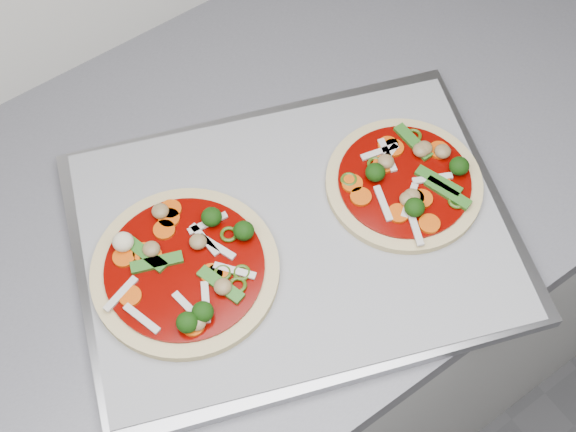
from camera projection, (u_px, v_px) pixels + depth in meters
base_cabinet at (319, 300)px, 1.41m from camera, size 3.60×0.60×0.86m
countertop at (330, 153)px, 1.02m from camera, size 3.60×0.60×0.04m
baking_tray at (294, 237)px, 0.93m from camera, size 0.59×0.51×0.02m
parchment at (294, 233)px, 0.92m from camera, size 0.57×0.49×0.00m
pizza_left at (186, 269)px, 0.89m from camera, size 0.27×0.27×0.04m
pizza_right at (406, 182)px, 0.95m from camera, size 0.22×0.22×0.03m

